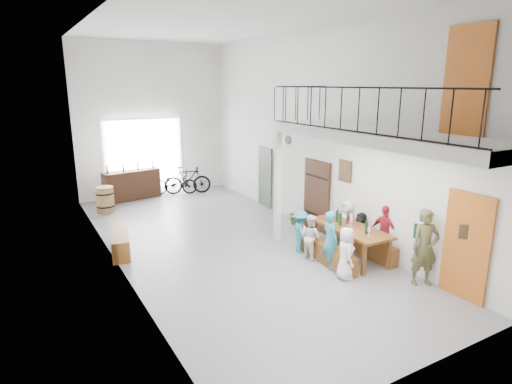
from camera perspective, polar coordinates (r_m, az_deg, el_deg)
floor at (r=11.28m, az=-4.03°, el=-6.81°), size 12.00×12.00×0.00m
room_walls at (r=10.54m, az=-4.38°, el=11.52°), size 12.00×12.00×12.00m
gateway_portal at (r=16.21m, az=-14.67°, el=4.38°), size 2.80×0.08×2.80m
right_wall_decor at (r=10.78m, az=13.33°, el=1.50°), size 0.07×8.28×5.07m
balcony at (r=9.19m, az=15.81°, el=6.92°), size 1.52×5.62×4.00m
tasting_table at (r=10.33m, az=12.43°, el=-4.97°), size 0.94×2.14×0.79m
bench_inner at (r=10.14m, az=9.47°, el=-8.13°), size 0.48×1.95×0.44m
bench_wall at (r=10.79m, az=14.13°, el=-6.97°), size 0.30×1.96×0.45m
tableware at (r=10.32m, az=11.77°, el=-3.64°), size 0.41×1.37×0.35m
side_bench at (r=11.23m, az=-17.67°, el=-6.18°), size 0.75×1.88×0.52m
oak_barrel at (r=14.64m, az=-19.48°, el=-0.94°), size 0.57×0.57×0.84m
serving_counter at (r=15.96m, az=-16.21°, el=0.92°), size 2.04×0.85×1.05m
counter_bottles at (r=15.82m, az=-16.37°, el=3.25°), size 1.73×0.29×0.28m
guest_left_a at (r=9.32m, az=11.88°, el=-7.99°), size 0.56×0.66×1.14m
guest_left_b at (r=9.73m, az=9.85°, el=-6.30°), size 0.38×0.53×1.34m
guest_left_c at (r=10.24m, az=7.29°, el=-5.92°), size 0.47×0.57×1.08m
guest_left_d at (r=10.58m, az=5.98°, el=-5.25°), size 0.57×0.77×1.06m
guest_right_a at (r=10.46m, az=16.76°, el=-5.22°), size 0.38×0.80×1.34m
guest_right_b at (r=10.87m, az=13.73°, el=-5.22°), size 0.52×0.98×1.01m
guest_right_c at (r=11.16m, az=11.96°, el=-4.06°), size 0.44×0.62×1.20m
host_standing at (r=9.44m, az=21.58°, el=-6.90°), size 0.69×0.58×1.61m
potted_plant at (r=12.70m, az=5.17°, el=-3.36°), size 0.46×0.43×0.44m
bicycle_near at (r=16.36m, az=-10.77°, el=1.24°), size 1.74×1.25×0.87m
bicycle_far at (r=16.28m, az=-9.12°, el=1.57°), size 1.81×0.99×1.05m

